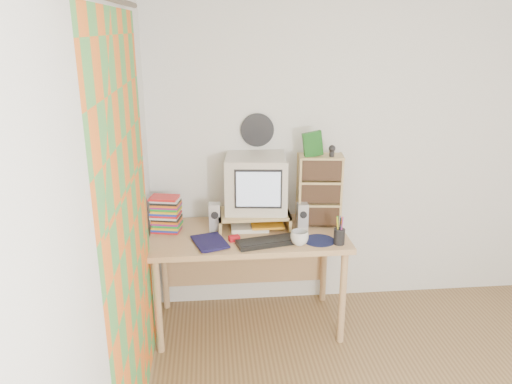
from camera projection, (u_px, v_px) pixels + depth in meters
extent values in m
plane|color=white|center=(376.00, 150.00, 3.88)|extent=(3.50, 0.00, 3.50)
plane|color=white|center=(101.00, 258.00, 2.07)|extent=(0.00, 3.50, 3.50)
plane|color=orange|center=(130.00, 234.00, 2.56)|extent=(0.00, 2.20, 2.20)
cylinder|color=black|center=(257.00, 130.00, 3.72)|extent=(0.25, 0.02, 0.25)
cube|color=tan|center=(248.00, 235.00, 3.60)|extent=(1.40, 0.70, 0.04)
cube|color=tan|center=(245.00, 260.00, 4.02)|extent=(1.33, 0.02, 0.41)
cylinder|color=tan|center=(158.00, 307.00, 3.39)|extent=(0.05, 0.05, 0.71)
cylinder|color=tan|center=(342.00, 298.00, 3.50)|extent=(0.05, 0.05, 0.71)
cylinder|color=tan|center=(165.00, 268.00, 3.93)|extent=(0.05, 0.05, 0.71)
cylinder|color=tan|center=(324.00, 261.00, 4.05)|extent=(0.05, 0.05, 0.71)
cube|color=tan|center=(220.00, 221.00, 3.65)|extent=(0.02, 0.30, 0.12)
cube|color=tan|center=(287.00, 219.00, 3.70)|extent=(0.02, 0.30, 0.12)
cube|color=tan|center=(254.00, 214.00, 3.66)|extent=(0.52, 0.30, 0.02)
cube|color=beige|center=(256.00, 184.00, 3.64)|extent=(0.47, 0.47, 0.41)
cube|color=silver|center=(215.00, 217.00, 3.60)|extent=(0.08, 0.08, 0.21)
cube|color=silver|center=(302.00, 217.00, 3.62)|extent=(0.08, 0.08, 0.20)
cube|color=black|center=(269.00, 242.00, 3.41)|extent=(0.47, 0.24, 0.03)
cube|color=tan|center=(320.00, 191.00, 3.67)|extent=(0.34, 0.21, 0.53)
imported|color=silver|center=(299.00, 238.00, 3.39)|extent=(0.15, 0.15, 0.10)
imported|color=#13103C|center=(195.00, 243.00, 3.37)|extent=(0.29, 0.25, 0.05)
cylinder|color=#0F1533|center=(319.00, 240.00, 3.46)|extent=(0.22, 0.22, 0.00)
cube|color=red|center=(234.00, 238.00, 3.45)|extent=(0.08, 0.07, 0.04)
cube|color=#175118|center=(313.00, 144.00, 3.53)|extent=(0.14, 0.05, 0.18)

